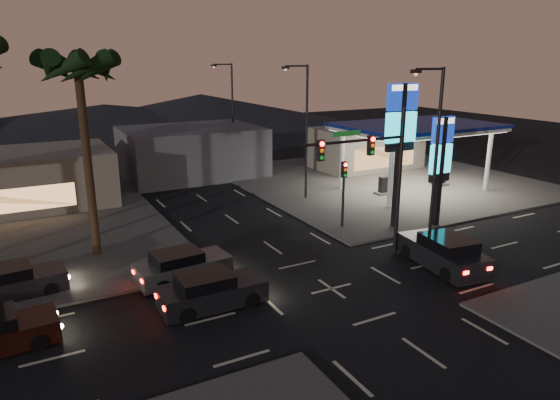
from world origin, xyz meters
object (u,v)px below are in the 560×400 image
car_lane_a_front (211,291)px  car_lane_b_mid (11,283)px  suv_station (444,253)px  pylon_sign_tall (401,127)px  traffic_signal_mast (374,164)px  pylon_sign_short (441,155)px  car_lane_b_front (182,266)px  gas_station (417,129)px

car_lane_a_front → car_lane_b_mid: car_lane_a_front is taller
car_lane_a_front → car_lane_b_mid: size_ratio=1.01×
car_lane_a_front → suv_station: size_ratio=0.88×
pylon_sign_tall → traffic_signal_mast: pylon_sign_tall is taller
pylon_sign_short → car_lane_a_front: 17.38m
suv_station → pylon_sign_tall: bearing=71.7°
traffic_signal_mast → car_lane_a_front: (-9.33, -0.92, -4.52)m
suv_station → pylon_sign_short: bearing=48.4°
pylon_sign_short → car_lane_a_front: bearing=-168.3°
pylon_sign_tall → car_lane_b_front: size_ratio=1.90×
gas_station → pylon_sign_short: pylon_sign_short is taller
gas_station → traffic_signal_mast: 15.82m
car_lane_a_front → pylon_sign_short: bearing=11.7°
pylon_sign_tall → suv_station: size_ratio=1.68×
gas_station → pylon_sign_tall: (-7.50, -6.50, 1.31)m
car_lane_a_front → traffic_signal_mast: bearing=5.7°
pylon_sign_short → car_lane_a_front: size_ratio=1.49×
pylon_sign_tall → pylon_sign_short: bearing=-21.8°
pylon_sign_short → suv_station: pylon_sign_short is taller
car_lane_b_mid → suv_station: (19.67, -6.70, 0.10)m
pylon_sign_short → traffic_signal_mast: bearing=-160.9°
pylon_sign_short → suv_station: 7.81m
suv_station → car_lane_a_front: bearing=172.3°
traffic_signal_mast → suv_station: (2.73, -2.56, -4.43)m
gas_station → car_lane_b_front: gas_station is taller
gas_station → car_lane_b_front: (-21.85, -7.74, -4.38)m
car_lane_b_front → car_lane_a_front: bearing=-85.0°
car_lane_a_front → car_lane_b_front: car_lane_a_front is taller
gas_station → traffic_signal_mast: size_ratio=1.53×
car_lane_a_front → gas_station: bearing=26.9°
traffic_signal_mast → suv_station: bearing=-43.2°
gas_station → car_lane_b_front: size_ratio=2.57×
suv_station → traffic_signal_mast: bearing=136.8°
car_lane_b_front → gas_station: bearing=19.5°
gas_station → pylon_sign_tall: size_ratio=1.36×
car_lane_b_front → pylon_sign_short: bearing=0.8°
pylon_sign_tall → car_lane_a_front: bearing=-162.5°
traffic_signal_mast → car_lane_b_front: 10.86m
car_lane_a_front → pylon_sign_tall: bearing=17.5°
pylon_sign_short → car_lane_b_mid: 24.56m
gas_station → pylon_sign_tall: bearing=-139.1°
traffic_signal_mast → suv_station: 5.80m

